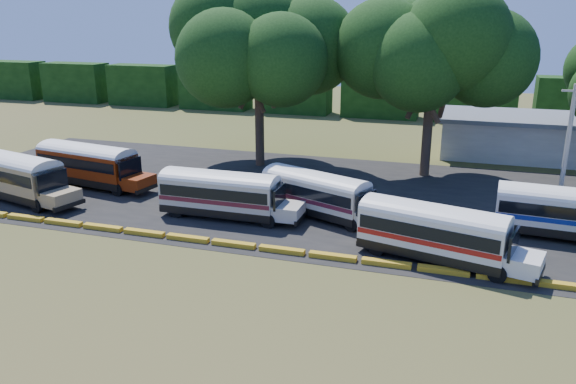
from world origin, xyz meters
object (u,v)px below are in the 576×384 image
(bus_white_red, at_px, (436,230))
(bus_cream_west, at_px, (223,192))
(bus_red, at_px, (89,162))
(tree_west, at_px, (258,37))
(bus_beige, at_px, (14,174))

(bus_white_red, bearing_deg, bus_cream_west, -177.93)
(bus_red, xyz_separation_m, tree_west, (10.63, 10.24, 9.34))
(bus_cream_west, distance_m, bus_white_red, 14.34)
(bus_red, height_order, bus_cream_west, bus_red)
(bus_beige, distance_m, tree_west, 22.25)
(tree_west, bearing_deg, bus_cream_west, -79.94)
(bus_cream_west, xyz_separation_m, tree_west, (-2.45, 13.83, 9.48))
(bus_cream_west, distance_m, tree_west, 16.95)
(bus_beige, bearing_deg, bus_white_red, 10.19)
(bus_beige, bearing_deg, tree_west, 61.06)
(bus_beige, distance_m, bus_cream_west, 16.20)
(bus_beige, relative_size, bus_cream_west, 1.12)
(bus_red, relative_size, tree_west, 0.66)
(bus_white_red, bearing_deg, bus_beige, -169.76)
(bus_white_red, relative_size, tree_west, 0.63)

